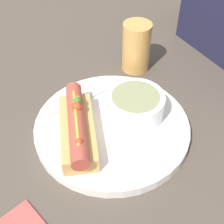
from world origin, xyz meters
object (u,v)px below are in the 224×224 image
Objects in this scene: spoon at (104,90)px; soup_bowl at (136,106)px; hot_dog at (79,130)px; drinking_glass at (136,47)px.

soup_bowl is at bearing -84.35° from spoon.
hot_dog is 0.27m from drinking_glass.
soup_bowl is 0.10m from spoon.
hot_dog is 0.14m from spoon.
soup_bowl is (-0.00, 0.12, 0.00)m from hot_dog.
drinking_glass reaches higher than soup_bowl.
drinking_glass reaches higher than spoon.
soup_bowl is 0.60× the size of spoon.
soup_bowl is 0.18m from drinking_glass.
drinking_glass is (-0.15, 0.22, 0.01)m from hot_dog.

